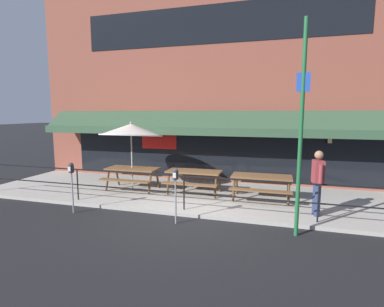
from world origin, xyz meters
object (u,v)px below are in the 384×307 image
at_px(parking_meter_near, 71,173).
at_px(parking_meter_far, 175,179).
at_px(street_sign_pole, 301,129).
at_px(picnic_table_centre, 194,175).
at_px(patio_umbrella_left, 131,130).
at_px(picnic_table_left, 133,172).
at_px(picnic_table_right, 261,181).
at_px(pedestrian_walking, 318,179).

relative_size(parking_meter_near, parking_meter_far, 1.00).
bearing_deg(street_sign_pole, picnic_table_centre, 141.59).
bearing_deg(patio_umbrella_left, picnic_table_centre, 3.81).
bearing_deg(picnic_table_left, parking_meter_far, -44.85).
bearing_deg(parking_meter_far, picnic_table_right, 50.80).
xyz_separation_m(picnic_table_right, patio_umbrella_left, (-4.40, 0.02, 1.47)).
bearing_deg(pedestrian_walking, picnic_table_right, 145.67).
relative_size(picnic_table_centre, picnic_table_right, 1.00).
bearing_deg(picnic_table_right, pedestrian_walking, -34.33).
xyz_separation_m(pedestrian_walking, parking_meter_far, (-3.42, -1.39, 0.09)).
height_order(picnic_table_left, patio_umbrella_left, patio_umbrella_left).
height_order(pedestrian_walking, parking_meter_far, pedestrian_walking).
bearing_deg(pedestrian_walking, picnic_table_left, 169.82).
height_order(pedestrian_walking, parking_meter_near, pedestrian_walking).
height_order(picnic_table_left, pedestrian_walking, pedestrian_walking).
distance_m(parking_meter_near, parking_meter_far, 3.02).
relative_size(pedestrian_walking, parking_meter_near, 1.20).
xyz_separation_m(picnic_table_left, picnic_table_centre, (2.20, 0.12, 0.00)).
xyz_separation_m(picnic_table_left, picnic_table_right, (4.40, -0.05, 0.00)).
relative_size(patio_umbrella_left, street_sign_pole, 0.50).
distance_m(picnic_table_left, parking_meter_far, 3.49).
relative_size(picnic_table_left, parking_meter_far, 1.27).
xyz_separation_m(picnic_table_left, street_sign_pole, (5.32, -2.36, 1.73)).
bearing_deg(parking_meter_far, patio_umbrella_left, 135.50).
distance_m(picnic_table_centre, patio_umbrella_left, 2.65).
bearing_deg(picnic_table_right, parking_meter_near, -154.06).
distance_m(parking_meter_near, street_sign_pole, 6.03).
bearing_deg(pedestrian_walking, picnic_table_centre, 162.31).
relative_size(parking_meter_far, street_sign_pole, 0.30).
distance_m(picnic_table_left, pedestrian_walking, 5.98).
distance_m(pedestrian_walking, parking_meter_far, 3.69).
xyz_separation_m(picnic_table_right, pedestrian_walking, (1.47, -1.01, 0.35)).
xyz_separation_m(picnic_table_left, parking_meter_far, (2.45, -2.44, 0.44)).
height_order(picnic_table_right, parking_meter_far, parking_meter_far).
distance_m(picnic_table_centre, street_sign_pole, 4.34).
height_order(picnic_table_left, street_sign_pole, street_sign_pole).
height_order(patio_umbrella_left, parking_meter_far, patio_umbrella_left).
relative_size(picnic_table_centre, street_sign_pole, 0.38).
distance_m(picnic_table_centre, parking_meter_near, 3.81).
bearing_deg(picnic_table_centre, patio_umbrella_left, -176.19).
height_order(patio_umbrella_left, pedestrian_walking, patio_umbrella_left).
xyz_separation_m(picnic_table_centre, parking_meter_far, (0.25, -2.56, 0.44)).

